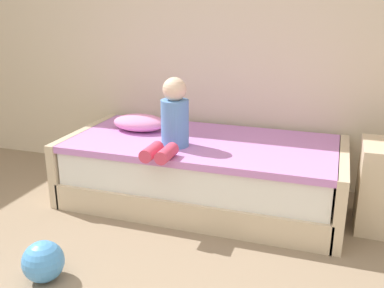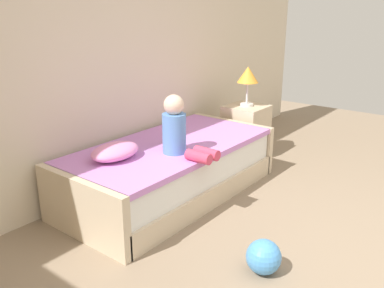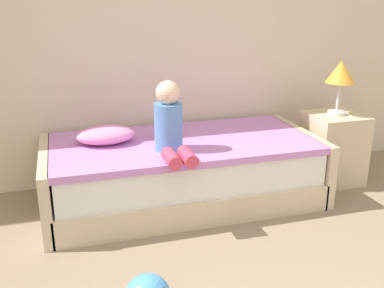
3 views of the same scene
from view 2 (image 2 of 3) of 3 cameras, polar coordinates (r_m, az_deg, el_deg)
name	(u,v)px [view 2 (image 2 of 3)]	position (r m, az deg, el deg)	size (l,w,h in m)	color
wall_rear	(99,35)	(3.81, -12.74, 14.62)	(7.20, 0.10, 2.90)	beige
bed	(171,170)	(3.82, -2.96, -3.59)	(2.11, 1.00, 0.50)	beige
nightstand	(245,131)	(4.84, 7.44, 1.82)	(0.44, 0.44, 0.60)	beige
table_lamp	(248,77)	(4.70, 7.77, 9.27)	(0.24, 0.24, 0.45)	silver
child_figure	(179,131)	(3.41, -1.88, 1.89)	(0.20, 0.51, 0.50)	#598CD1
pillow	(115,151)	(3.39, -10.64, -1.01)	(0.44, 0.30, 0.13)	#EA8CC6
toy_ball	(264,257)	(2.84, 9.93, -15.20)	(0.24, 0.24, 0.24)	#4C99E5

